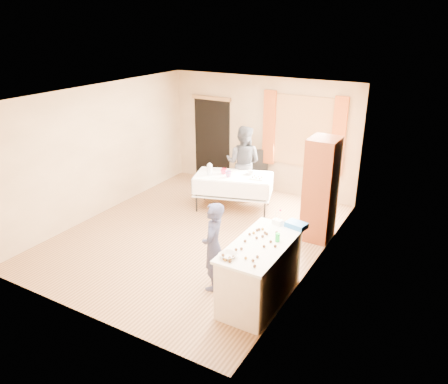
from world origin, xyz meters
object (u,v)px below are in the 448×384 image
Objects in this scene: girl at (213,247)px; woman at (243,163)px; chair at (258,180)px; cabinet at (321,190)px; party_table at (233,189)px; counter at (260,272)px.

woman is (-1.24, 3.33, 0.14)m from girl.
woman is (-0.17, -0.45, 0.53)m from chair.
party_table is (-1.97, 0.38, -0.50)m from cabinet.
cabinet is 1.91× the size of chair.
counter is at bearing -72.20° from party_table.
cabinet is 1.24× the size of counter.
counter is at bearing 112.18° from woman.
cabinet is 2.07m from party_table.
cabinet reaches higher than chair.
party_table is at bearing 125.41° from counter.
counter is 4.13m from chair.
girl reaches higher than party_table.
woman is (-1.97, 3.27, 0.37)m from counter.
girl is at bearing 101.46° from woman.
counter is at bearing 80.21° from girl.
cabinet is 1.38× the size of girl.
chair is 0.71m from woman.
chair is (-1.90, 1.46, -0.65)m from cabinet.
chair is at bearing 115.91° from counter.
chair is (0.07, 1.08, -0.15)m from party_table.
party_table is at bearing 90.05° from woman.
chair is 0.60× the size of woman.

